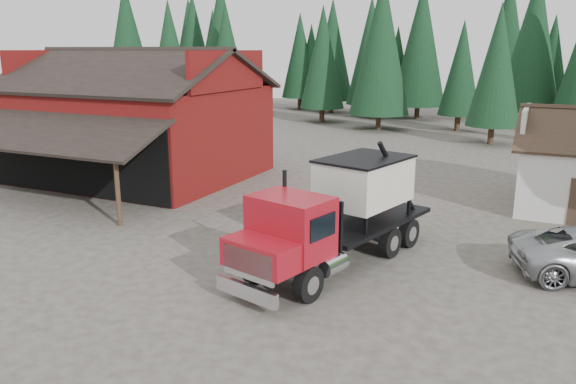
% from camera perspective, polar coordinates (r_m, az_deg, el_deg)
% --- Properties ---
extents(ground, '(120.00, 120.00, 0.00)m').
position_cam_1_polar(ground, '(19.35, -8.25, -7.24)').
color(ground, '#474137').
rests_on(ground, ground).
extents(red_barn, '(12.80, 13.63, 7.18)m').
position_cam_1_polar(red_barn, '(32.87, -15.07, 6.20)').
color(red_barn, maroon).
rests_on(red_barn, ground).
extents(conifer_backdrop, '(76.00, 16.00, 16.00)m').
position_cam_1_polar(conifer_backdrop, '(58.25, 15.16, 6.89)').
color(conifer_backdrop, black).
rests_on(conifer_backdrop, ground).
extents(near_pine_a, '(4.40, 4.40, 11.40)m').
position_cam_1_polar(near_pine_a, '(53.60, -11.89, 13.33)').
color(near_pine_a, '#382619').
rests_on(near_pine_a, ground).
extents(near_pine_b, '(3.96, 3.96, 10.40)m').
position_cam_1_polar(near_pine_b, '(45.13, 20.48, 11.98)').
color(near_pine_b, '#382619').
rests_on(near_pine_b, ground).
extents(near_pine_d, '(5.28, 5.28, 13.40)m').
position_cam_1_polar(near_pine_d, '(50.92, 9.46, 14.53)').
color(near_pine_d, '#382619').
rests_on(near_pine_d, ground).
extents(feed_truck, '(4.49, 9.15, 3.99)m').
position_cam_1_polar(feed_truck, '(18.63, 5.18, -1.94)').
color(feed_truck, black).
rests_on(feed_truck, ground).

